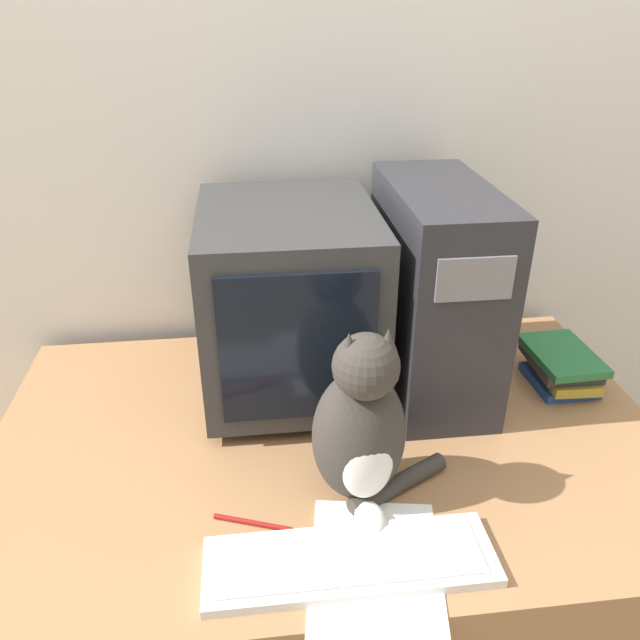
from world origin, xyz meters
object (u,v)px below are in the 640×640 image
computer_tower (434,290)px  keyboard (350,561)px  book_stack (561,366)px  cat (362,429)px  pen (253,523)px  crt_monitor (289,300)px

computer_tower → keyboard: size_ratio=0.99×
computer_tower → book_stack: (0.31, -0.05, -0.19)m
cat → pen: (-0.20, -0.05, -0.15)m
computer_tower → book_stack: size_ratio=2.31×
cat → book_stack: size_ratio=1.75×
computer_tower → pen: (-0.42, -0.42, -0.23)m
pen → keyboard: bearing=-34.6°
computer_tower → crt_monitor: bearing=176.2°
crt_monitor → cat: (0.10, -0.39, -0.07)m
computer_tower → cat: (-0.23, -0.36, -0.08)m
crt_monitor → cat: crt_monitor is taller
crt_monitor → pen: bearing=-103.2°
book_stack → keyboard: bearing=-141.0°
crt_monitor → keyboard: size_ratio=0.97×
computer_tower → cat: computer_tower is taller
keyboard → cat: 0.22m
pen → cat: bearing=14.3°
computer_tower → cat: size_ratio=1.32×
pen → crt_monitor: bearing=76.8°
book_stack → pen: 0.82m
book_stack → pen: book_stack is taller
computer_tower → cat: bearing=-121.9°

